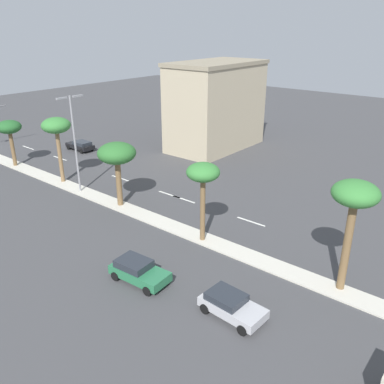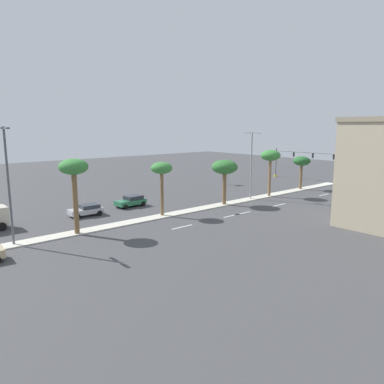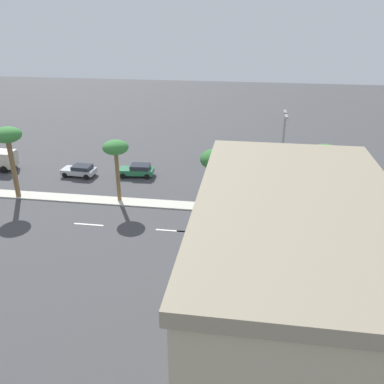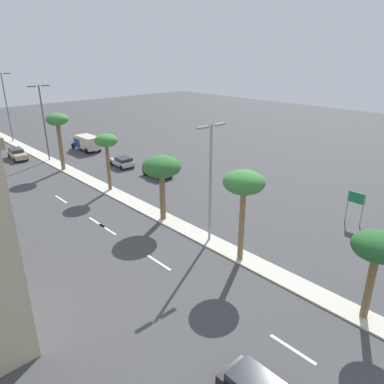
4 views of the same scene
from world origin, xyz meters
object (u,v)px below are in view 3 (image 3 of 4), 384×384
Objects in this scene: palm_tree_outboard at (116,150)px; palm_tree_far at (8,139)px; palm_tree_near at (218,161)px; sedan_green_near at (137,170)px; sedan_silver_inboard at (80,170)px; palm_tree_mid at (325,156)px; street_lamp_outboard at (282,155)px; commercial_building at (286,318)px; directional_road_sign at (331,154)px.

palm_tree_outboard is 0.86× the size of palm_tree_far.
palm_tree_near is 1.45× the size of sedan_green_near.
palm_tree_far is 1.78× the size of sedan_green_near.
palm_tree_far reaches higher than sedan_silver_inboard.
palm_tree_outboard is 10.95m from palm_tree_far.
palm_tree_outboard is 1.60× the size of sedan_silver_inboard.
palm_tree_mid is 1.68× the size of sedan_green_near.
street_lamp_outboard reaches higher than sedan_silver_inboard.
sedan_green_near is at bearing 27.25° from commercial_building.
commercial_building is at bearing -145.90° from palm_tree_outboard.
palm_tree_mid is at bearing -91.25° from palm_tree_near.
commercial_building is 33.69m from palm_tree_far.
palm_tree_far is 0.77× the size of street_lamp_outboard.
commercial_building is at bearing -129.76° from palm_tree_far.
sedan_green_near is at bearing -81.73° from sedan_silver_inboard.
sedan_green_near is at bearing 0.18° from palm_tree_outboard.
palm_tree_far is 26.89m from street_lamp_outboard.
commercial_building reaches higher than street_lamp_outboard.
street_lamp_outboard is (0.53, -26.87, -0.58)m from palm_tree_far.
sedan_silver_inboard is at bearing 69.33° from palm_tree_near.
sedan_green_near is (7.62, -10.88, -5.61)m from palm_tree_far.
sedan_green_near is at bearing 66.09° from street_lamp_outboard.
commercial_building is at bearing -167.49° from palm_tree_near.
palm_tree_outboard reaches higher than sedan_silver_inboard.
palm_tree_far is at bearing 90.03° from palm_tree_mid.
palm_tree_outboard is at bearing 89.73° from street_lamp_outboard.
street_lamp_outboard is at bearing -2.55° from commercial_building.
palm_tree_near is (0.21, 9.58, -1.01)m from palm_tree_mid.
sedan_green_near is (-4.87, 22.74, -1.45)m from directional_road_sign.
street_lamp_outboard is at bearing 82.29° from palm_tree_mid.
directional_road_sign is 0.48× the size of palm_tree_outboard.
commercial_building is at bearing 177.45° from street_lamp_outboard.
sedan_silver_inboard is at bearing 75.01° from street_lamp_outboard.
commercial_building is at bearing -142.25° from sedan_silver_inboard.
palm_tree_outboard is at bearing 88.30° from palm_tree_mid.
palm_tree_mid is at bearing -89.97° from palm_tree_far.
directional_road_sign is at bearing -69.62° from palm_tree_far.
sedan_silver_inboard is (6.61, 26.56, -5.36)m from palm_tree_mid.
palm_tree_mid is 0.72× the size of street_lamp_outboard.
palm_tree_mid is 3.81m from street_lamp_outboard.
palm_tree_far is 9.62m from sedan_silver_inboard.
palm_tree_far reaches higher than palm_tree_mid.
directional_road_sign is 14.19m from street_lamp_outboard.
palm_tree_far is at bearing 110.38° from directional_road_sign.
commercial_building is 26.74m from palm_tree_outboard.
directional_road_sign is 0.44× the size of palm_tree_mid.
directional_road_sign is 0.77× the size of sedan_silver_inboard.
palm_tree_near is 21.10m from palm_tree_far.
palm_tree_outboard is at bearing 34.10° from commercial_building.
sedan_silver_inboard is (6.63, -4.08, -5.65)m from palm_tree_far.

